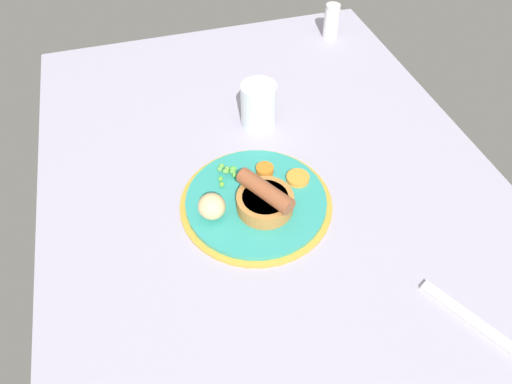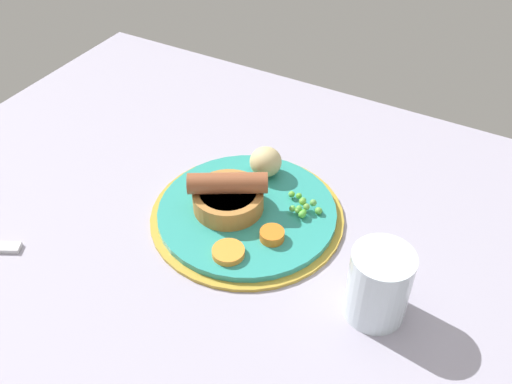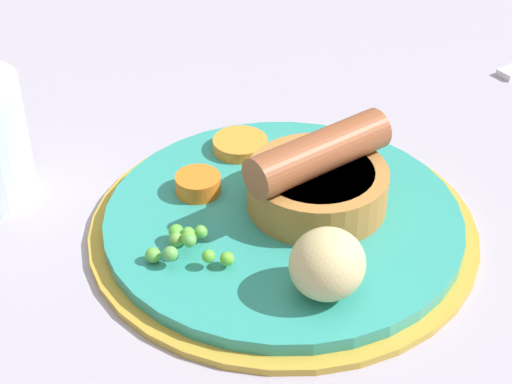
# 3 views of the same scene
# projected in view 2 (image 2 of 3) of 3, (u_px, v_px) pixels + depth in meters

# --- Properties ---
(dining_table) EXTENTS (1.10, 0.80, 0.03)m
(dining_table) POSITION_uv_depth(u_px,v_px,m) (259.00, 257.00, 0.73)
(dining_table) COLOR #9E99AD
(dining_table) RESTS_ON ground
(dinner_plate) EXTENTS (0.26, 0.26, 0.01)m
(dinner_plate) POSITION_uv_depth(u_px,v_px,m) (247.00, 214.00, 0.76)
(dinner_plate) COLOR #B79333
(dinner_plate) RESTS_ON dining_table
(sausage_pudding) EXTENTS (0.10, 0.09, 0.06)m
(sausage_pudding) POSITION_uv_depth(u_px,v_px,m) (228.00, 195.00, 0.74)
(sausage_pudding) COLOR #AD7538
(sausage_pudding) RESTS_ON dinner_plate
(pea_pile) EXTENTS (0.05, 0.04, 0.02)m
(pea_pile) POSITION_uv_depth(u_px,v_px,m) (303.00, 206.00, 0.74)
(pea_pile) COLOR green
(pea_pile) RESTS_ON dinner_plate
(potato_chunk_0) EXTENTS (0.06, 0.06, 0.04)m
(potato_chunk_0) POSITION_uv_depth(u_px,v_px,m) (266.00, 162.00, 0.79)
(potato_chunk_0) COLOR #CCB77F
(potato_chunk_0) RESTS_ON dinner_plate
(carrot_slice_0) EXTENTS (0.03, 0.03, 0.01)m
(carrot_slice_0) POSITION_uv_depth(u_px,v_px,m) (272.00, 235.00, 0.71)
(carrot_slice_0) COLOR orange
(carrot_slice_0) RESTS_ON dinner_plate
(carrot_slice_1) EXTENTS (0.05, 0.05, 0.01)m
(carrot_slice_1) POSITION_uv_depth(u_px,v_px,m) (228.00, 252.00, 0.69)
(carrot_slice_1) COLOR orange
(carrot_slice_1) RESTS_ON dinner_plate
(drinking_glass) EXTENTS (0.07, 0.07, 0.09)m
(drinking_glass) POSITION_uv_depth(u_px,v_px,m) (379.00, 285.00, 0.61)
(drinking_glass) COLOR silver
(drinking_glass) RESTS_ON dining_table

